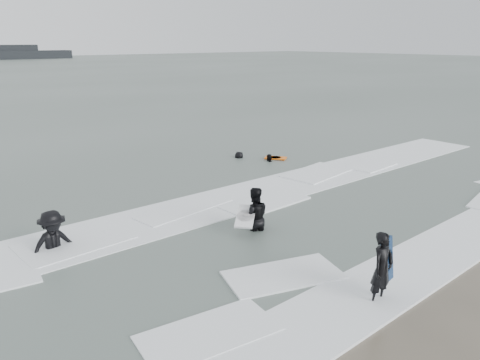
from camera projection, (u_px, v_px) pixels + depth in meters
ground at (372, 270)px, 11.24m from camera, size 320.00×320.00×0.00m
surfer_centre at (379, 302)px, 9.87m from camera, size 0.59×0.40×1.60m
surfer_wading at (254, 230)px, 13.59m from camera, size 1.13×1.05×1.85m
surfer_breaker at (55, 251)px, 12.22m from camera, size 1.34×0.84×1.98m
surfer_right_near at (269, 162)px, 21.09m from camera, size 0.78×0.97×1.54m
surfer_right_far at (239, 159)px, 21.71m from camera, size 0.82×0.64×1.49m
surf_foam at (268, 224)px, 13.96m from camera, size 30.03×9.06×0.09m
bodyboards at (291, 197)px, 14.87m from camera, size 7.59×10.75×1.25m
vessel_horizon at (18, 54)px, 131.51m from camera, size 28.83×5.15×3.91m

